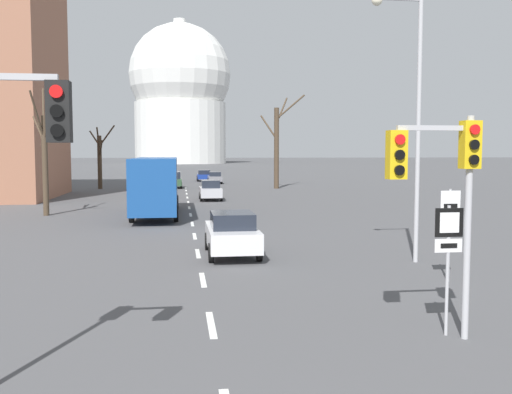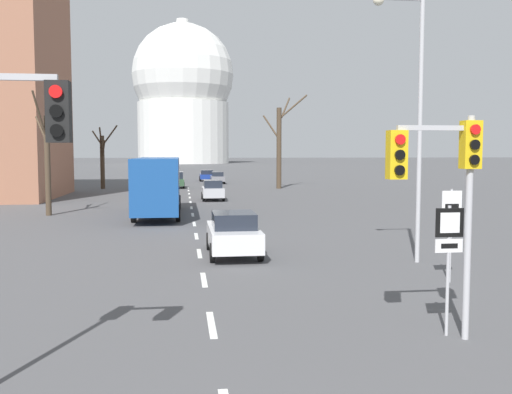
% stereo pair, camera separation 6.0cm
% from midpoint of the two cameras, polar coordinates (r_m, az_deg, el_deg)
% --- Properties ---
extents(lane_stripe_1, '(0.16, 2.00, 0.01)m').
position_cam_midpoint_polar(lane_stripe_1, '(13.01, -4.63, -12.58)').
color(lane_stripe_1, silver).
rests_on(lane_stripe_1, ground_plane).
extents(lane_stripe_2, '(0.16, 2.00, 0.01)m').
position_cam_midpoint_polar(lane_stripe_2, '(17.36, -5.44, -8.23)').
color(lane_stripe_2, silver).
rests_on(lane_stripe_2, ground_plane).
extents(lane_stripe_3, '(0.16, 2.00, 0.01)m').
position_cam_midpoint_polar(lane_stripe_3, '(21.77, -5.91, -5.63)').
color(lane_stripe_3, silver).
rests_on(lane_stripe_3, ground_plane).
extents(lane_stripe_4, '(0.16, 2.00, 0.01)m').
position_cam_midpoint_polar(lane_stripe_4, '(26.21, -6.22, -3.91)').
color(lane_stripe_4, silver).
rests_on(lane_stripe_4, ground_plane).
extents(lane_stripe_5, '(0.16, 2.00, 0.01)m').
position_cam_midpoint_polar(lane_stripe_5, '(30.67, -6.44, -2.69)').
color(lane_stripe_5, silver).
rests_on(lane_stripe_5, ground_plane).
extents(lane_stripe_6, '(0.16, 2.00, 0.01)m').
position_cam_midpoint_polar(lane_stripe_6, '(35.14, -6.61, -1.78)').
color(lane_stripe_6, silver).
rests_on(lane_stripe_6, ground_plane).
extents(lane_stripe_7, '(0.16, 2.00, 0.01)m').
position_cam_midpoint_polar(lane_stripe_7, '(39.61, -6.73, -1.07)').
color(lane_stripe_7, silver).
rests_on(lane_stripe_7, ground_plane).
extents(lane_stripe_8, '(0.16, 2.00, 0.01)m').
position_cam_midpoint_polar(lane_stripe_8, '(44.09, -6.83, -0.51)').
color(lane_stripe_8, silver).
rests_on(lane_stripe_8, ground_plane).
extents(lane_stripe_9, '(0.16, 2.00, 0.01)m').
position_cam_midpoint_polar(lane_stripe_9, '(48.58, -6.92, -0.05)').
color(lane_stripe_9, silver).
rests_on(lane_stripe_9, ground_plane).
extents(lane_stripe_10, '(0.16, 2.00, 0.01)m').
position_cam_midpoint_polar(lane_stripe_10, '(53.06, -6.99, 0.33)').
color(lane_stripe_10, silver).
rests_on(lane_stripe_10, ground_plane).
extents(lane_stripe_11, '(0.16, 2.00, 0.01)m').
position_cam_midpoint_polar(lane_stripe_11, '(57.55, -7.04, 0.65)').
color(lane_stripe_11, silver).
rests_on(lane_stripe_11, ground_plane).
extents(lane_stripe_12, '(0.16, 2.00, 0.01)m').
position_cam_midpoint_polar(lane_stripe_12, '(62.04, -7.09, 0.93)').
color(lane_stripe_12, silver).
rests_on(lane_stripe_12, ground_plane).
extents(traffic_signal_near_right, '(1.90, 0.34, 4.55)m').
position_cam_midpoint_polar(traffic_signal_near_right, '(11.97, 18.12, 2.43)').
color(traffic_signal_near_right, '#B2B2B7').
rests_on(traffic_signal_near_right, ground_plane).
extents(traffic_signal_near_left, '(1.64, 0.34, 5.23)m').
position_cam_midpoint_polar(traffic_signal_near_left, '(9.72, -24.09, 4.90)').
color(traffic_signal_near_left, '#B2B2B7').
rests_on(traffic_signal_near_left, ground_plane).
extents(route_sign_post, '(0.60, 0.08, 2.73)m').
position_cam_midpoint_polar(route_sign_post, '(12.46, 18.55, -4.76)').
color(route_sign_post, '#B2B2B7').
rests_on(route_sign_post, ground_plane).
extents(speed_limit_sign, '(0.60, 0.08, 2.76)m').
position_cam_midpoint_polar(speed_limit_sign, '(17.59, 18.73, -2.12)').
color(speed_limit_sign, '#B2B2B7').
rests_on(speed_limit_sign, ground_plane).
extents(street_lamp_right, '(1.81, 0.36, 9.06)m').
position_cam_midpoint_polar(street_lamp_right, '(20.38, 15.15, 8.93)').
color(street_lamp_right, '#B2B2B7').
rests_on(street_lamp_right, ground_plane).
extents(sedan_near_left, '(1.90, 3.91, 1.48)m').
position_cam_midpoint_polar(sedan_near_left, '(76.21, -5.24, 2.17)').
color(sedan_near_left, navy).
rests_on(sedan_near_left, ground_plane).
extents(sedan_near_right, '(1.74, 3.89, 1.62)m').
position_cam_midpoint_polar(sedan_near_right, '(45.63, -4.62, 0.69)').
color(sedan_near_right, '#B7B7BC').
rests_on(sedan_near_right, ground_plane).
extents(sedan_mid_centre, '(1.87, 4.20, 1.63)m').
position_cam_midpoint_polar(sedan_mid_centre, '(21.14, -2.50, -3.64)').
color(sedan_mid_centre, silver).
rests_on(sedan_mid_centre, ground_plane).
extents(sedan_far_left, '(1.69, 3.87, 1.44)m').
position_cam_midpoint_polar(sedan_far_left, '(70.13, -4.17, 1.95)').
color(sedan_far_left, slate).
rests_on(sedan_far_left, ground_plane).
extents(sedan_far_right, '(1.70, 4.26, 1.71)m').
position_cam_midpoint_polar(sedan_far_right, '(58.57, -10.64, 1.50)').
color(sedan_far_right, maroon).
rests_on(sedan_far_right, ground_plane).
extents(sedan_distant_centre, '(1.71, 3.93, 1.74)m').
position_cam_midpoint_polar(sedan_distant_centre, '(61.69, -8.24, 1.68)').
color(sedan_distant_centre, '#2D4C33').
rests_on(sedan_distant_centre, ground_plane).
extents(city_bus, '(2.66, 10.80, 3.48)m').
position_cam_midpoint_polar(city_bus, '(34.80, -10.03, 1.50)').
color(city_bus, '#19478C').
rests_on(city_bus, ground_plane).
extents(bare_tree_left_near, '(2.89, 2.84, 6.64)m').
position_cam_midpoint_polar(bare_tree_left_near, '(61.77, -15.37, 3.75)').
color(bare_tree_left_near, '#473828').
rests_on(bare_tree_left_near, ground_plane).
extents(bare_tree_right_near, '(4.61, 3.39, 9.96)m').
position_cam_midpoint_polar(bare_tree_right_near, '(60.44, 2.10, 5.40)').
color(bare_tree_right_near, '#473828').
rests_on(bare_tree_right_near, ground_plane).
extents(bare_tree_left_far, '(1.75, 3.64, 7.78)m').
position_cam_midpoint_polar(bare_tree_left_far, '(36.61, -20.46, 3.86)').
color(bare_tree_left_far, '#473828').
rests_on(bare_tree_left_far, ground_plane).
extents(capitol_dome, '(34.97, 34.97, 49.39)m').
position_cam_midpoint_polar(capitol_dome, '(202.08, -7.60, 10.19)').
color(capitol_dome, silver).
rests_on(capitol_dome, ground_plane).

